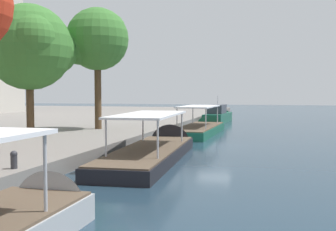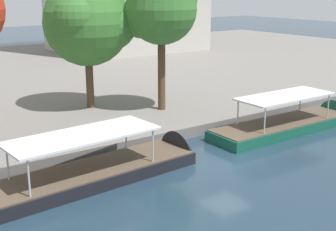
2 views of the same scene
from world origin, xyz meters
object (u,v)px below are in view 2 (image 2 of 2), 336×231
at_px(tour_boat_2, 293,126).
at_px(tree_0, 161,9).
at_px(tree_5, 89,22).
at_px(tour_boat_1, 106,172).

distance_m(tour_boat_2, tree_0, 13.55).
distance_m(tour_boat_2, tree_5, 17.73).
height_order(tour_boat_1, tour_boat_2, tour_boat_1).
bearing_deg(tour_boat_1, tree_0, 37.27).
xyz_separation_m(tour_boat_1, tree_5, (5.07, 11.81, 7.42)).
height_order(tour_boat_2, tree_0, tree_0).
bearing_deg(tree_5, tour_boat_2, -47.38).
relative_size(tour_boat_1, tour_boat_2, 1.09).
bearing_deg(tree_0, tree_5, 140.80).
relative_size(tour_boat_2, tree_5, 1.31).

